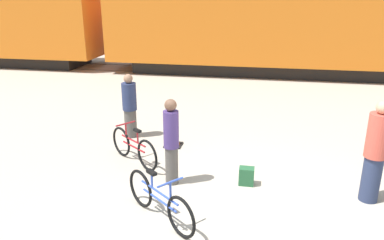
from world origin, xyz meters
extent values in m
plane|color=#B2A893|center=(0.00, 0.00, 0.00)|extent=(80.00, 80.00, 0.00)
cube|color=black|center=(0.00, 11.45, 0.28)|extent=(11.50, 2.37, 0.55)
cube|color=orange|center=(0.00, 11.45, 2.41)|extent=(13.68, 3.16, 3.72)
cube|color=#4C4238|center=(0.00, 10.73, 0.01)|extent=(54.76, 0.07, 0.01)
cube|color=#4C4238|center=(0.00, 12.17, 0.01)|extent=(54.76, 0.07, 0.01)
torus|color=black|center=(-1.14, -0.77, 0.33)|extent=(0.53, 0.45, 0.65)
torus|color=black|center=(-1.98, -0.07, 0.33)|extent=(0.53, 0.45, 0.65)
cylinder|color=#3351B7|center=(-1.56, -0.42, 0.49)|extent=(0.76, 0.64, 0.04)
cylinder|color=#3351B7|center=(-1.56, -0.42, 0.36)|extent=(0.70, 0.58, 0.04)
cylinder|color=#3351B7|center=(-1.71, -0.30, 0.63)|extent=(0.04, 0.04, 0.27)
cube|color=black|center=(-1.71, -0.30, 0.76)|extent=(0.21, 0.19, 0.05)
cylinder|color=#3351B7|center=(-1.33, -0.61, 0.64)|extent=(0.04, 0.04, 0.30)
cylinder|color=#3351B7|center=(-1.33, -0.61, 0.79)|extent=(0.32, 0.37, 0.03)
torus|color=black|center=(-3.04, 1.82, 0.33)|extent=(0.55, 0.44, 0.66)
torus|color=black|center=(-2.27, 1.22, 0.33)|extent=(0.55, 0.44, 0.66)
cylinder|color=#A31E23|center=(-2.65, 1.52, 0.50)|extent=(0.70, 0.56, 0.04)
cylinder|color=#A31E23|center=(-2.65, 1.52, 0.36)|extent=(0.64, 0.51, 0.04)
cylinder|color=#A31E23|center=(-2.52, 1.42, 0.63)|extent=(0.04, 0.04, 0.27)
cube|color=black|center=(-2.52, 1.42, 0.77)|extent=(0.21, 0.19, 0.05)
cylinder|color=#A31E23|center=(-2.87, 1.69, 0.65)|extent=(0.04, 0.04, 0.30)
cylinder|color=#A31E23|center=(-2.87, 1.69, 0.80)|extent=(0.31, 0.38, 0.03)
cylinder|color=#283351|center=(1.83, 0.84, 0.41)|extent=(0.31, 0.31, 0.82)
cylinder|color=#CC4C3D|center=(1.83, 0.84, 1.20)|extent=(0.37, 0.37, 0.75)
sphere|color=tan|center=(1.83, 0.84, 1.68)|extent=(0.22, 0.22, 0.22)
cylinder|color=#514C47|center=(-3.24, 2.97, 0.35)|extent=(0.30, 0.30, 0.70)
cylinder|color=navy|center=(-3.24, 2.97, 1.03)|extent=(0.35, 0.35, 0.67)
sphere|color=#A37556|center=(-3.24, 2.97, 1.48)|extent=(0.22, 0.22, 0.22)
cylinder|color=#514C47|center=(-1.66, 0.80, 0.37)|extent=(0.24, 0.24, 0.73)
cylinder|color=#473370|center=(-1.66, 0.80, 1.08)|extent=(0.28, 0.28, 0.69)
sphere|color=brown|center=(-1.66, 0.80, 1.54)|extent=(0.22, 0.22, 0.22)
cube|color=#235633|center=(-0.28, 1.00, 0.17)|extent=(0.28, 0.20, 0.34)
cube|color=black|center=(-2.06, 2.58, 0.01)|extent=(0.40, 0.40, 0.03)
cone|color=orange|center=(-2.06, 2.58, 0.28)|extent=(0.32, 0.32, 0.55)
camera|label=1|loc=(-0.11, -5.34, 3.42)|focal=35.00mm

